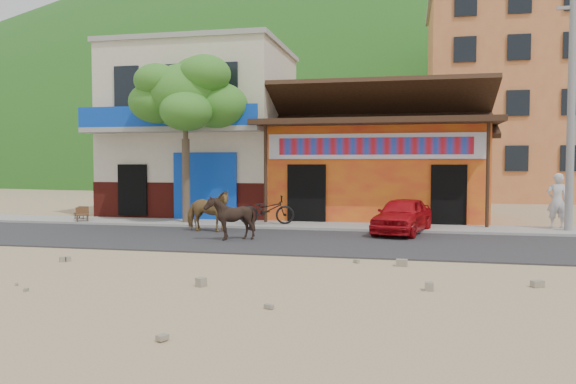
# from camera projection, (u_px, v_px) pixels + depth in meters

# --- Properties ---
(ground) EXTENTS (120.00, 120.00, 0.00)m
(ground) POSITION_uv_depth(u_px,v_px,m) (272.00, 256.00, 13.63)
(ground) COLOR #9E825B
(ground) RESTS_ON ground
(road) EXTENTS (60.00, 5.00, 0.04)m
(road) POSITION_uv_depth(u_px,v_px,m) (293.00, 241.00, 16.07)
(road) COLOR #28282B
(road) RESTS_ON ground
(sidewalk) EXTENTS (60.00, 2.00, 0.12)m
(sidewalk) POSITION_uv_depth(u_px,v_px,m) (313.00, 226.00, 19.48)
(sidewalk) COLOR gray
(sidewalk) RESTS_ON ground
(dance_club) EXTENTS (8.00, 6.00, 3.60)m
(dance_club) POSITION_uv_depth(u_px,v_px,m) (378.00, 174.00, 22.88)
(dance_club) COLOR orange
(dance_club) RESTS_ON ground
(cafe_building) EXTENTS (7.00, 6.00, 7.00)m
(cafe_building) POSITION_uv_depth(u_px,v_px,m) (204.00, 134.00, 24.36)
(cafe_building) COLOR beige
(cafe_building) RESTS_ON ground
(apartment_front) EXTENTS (9.00, 9.00, 12.00)m
(apartment_front) POSITION_uv_depth(u_px,v_px,m) (504.00, 103.00, 34.86)
(apartment_front) COLOR #CC723F
(apartment_front) RESTS_ON ground
(hillside) EXTENTS (100.00, 40.00, 24.00)m
(hillside) POSITION_uv_depth(u_px,v_px,m) (387.00, 96.00, 81.34)
(hillside) COLOR #194C14
(hillside) RESTS_ON ground
(tree) EXTENTS (3.00, 3.00, 6.00)m
(tree) POSITION_uv_depth(u_px,v_px,m) (186.00, 139.00, 20.09)
(tree) COLOR #2D721E
(tree) RESTS_ON sidewalk
(utility_pole) EXTENTS (0.24, 0.24, 8.00)m
(utility_pole) POSITION_uv_depth(u_px,v_px,m) (571.00, 103.00, 17.55)
(utility_pole) COLOR gray
(utility_pole) RESTS_ON sidewalk
(cow_tan) EXTENTS (1.62, 0.81, 1.34)m
(cow_tan) POSITION_uv_depth(u_px,v_px,m) (208.00, 211.00, 18.03)
(cow_tan) COLOR olive
(cow_tan) RESTS_ON road
(cow_dark) EXTENTS (1.34, 1.24, 1.29)m
(cow_dark) POSITION_uv_depth(u_px,v_px,m) (230.00, 218.00, 16.09)
(cow_dark) COLOR black
(cow_dark) RESTS_ON road
(red_car) EXTENTS (2.13, 3.57, 1.14)m
(red_car) POSITION_uv_depth(u_px,v_px,m) (402.00, 215.00, 17.64)
(red_car) COLOR #B60D14
(red_car) RESTS_ON road
(scooter) EXTENTS (2.02, 1.21, 1.00)m
(scooter) POSITION_uv_depth(u_px,v_px,m) (267.00, 210.00, 19.49)
(scooter) COLOR black
(scooter) RESTS_ON sidewalk
(pedestrian) EXTENTS (0.70, 0.50, 1.80)m
(pedestrian) POSITION_uv_depth(u_px,v_px,m) (557.00, 201.00, 18.37)
(pedestrian) COLOR silver
(pedestrian) RESTS_ON sidewalk
(cafe_chair_left) EXTENTS (0.44, 0.44, 0.87)m
(cafe_chair_left) POSITION_uv_depth(u_px,v_px,m) (81.00, 207.00, 21.42)
(cafe_chair_left) COLOR #53301B
(cafe_chair_left) RESTS_ON sidewalk
(cafe_chair_right) EXTENTS (0.62, 0.62, 0.95)m
(cafe_chair_right) POSITION_uv_depth(u_px,v_px,m) (82.00, 208.00, 20.55)
(cafe_chair_right) COLOR #53291B
(cafe_chair_right) RESTS_ON sidewalk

